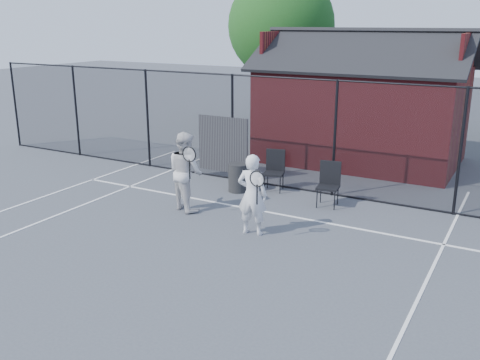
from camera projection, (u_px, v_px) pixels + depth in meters
The scene contains 10 objects.
ground at pixel (193, 258), 10.28m from camera, with size 80.00×80.00×0.00m, color #474B51.
court_lines at pixel (150, 286), 9.17m from camera, with size 11.02×18.00×0.01m.
fence at pixel (288, 136), 14.19m from camera, with size 22.04×3.00×3.00m.
clubhouse at pixel (362, 111), 17.12m from camera, with size 6.50×4.36×4.19m.
tree_left at pixel (281, 26), 22.49m from camera, with size 4.48×4.48×6.44m.
player_front at pixel (252, 195), 11.20m from camera, with size 0.81×0.62×1.75m.
player_back at pixel (186, 171), 12.70m from camera, with size 1.13×1.02×1.89m.
chair_left at pixel (328, 185), 13.00m from camera, with size 0.52×0.54×1.07m, color black.
chair_right at pixel (274, 172), 14.21m from camera, with size 0.51×0.53×1.07m, color black.
waste_bin at pixel (238, 178), 14.21m from camera, with size 0.52×0.52×0.76m, color #242424.
Camera 1 is at (5.37, -7.80, 4.36)m, focal length 40.00 mm.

